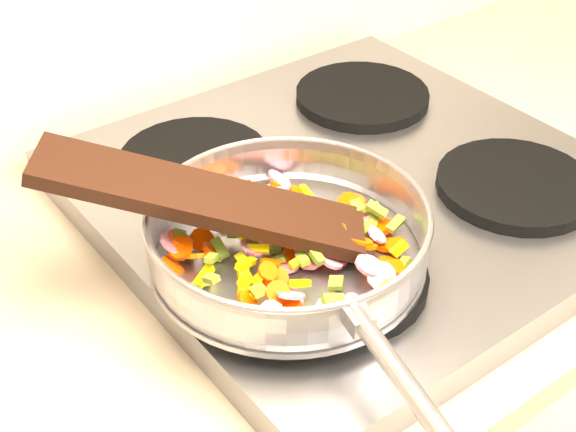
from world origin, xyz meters
TOP-DOWN VIEW (x-y plane):
  - cooktop at (-0.70, 1.67)m, footprint 0.60×0.60m
  - grate_fl at (-0.84, 1.52)m, footprint 0.19×0.19m
  - grate_fr at (-0.56, 1.52)m, footprint 0.19×0.19m
  - grate_bl at (-0.84, 1.81)m, footprint 0.19×0.19m
  - grate_br at (-0.56, 1.81)m, footprint 0.19×0.19m
  - saute_pan at (-0.87, 1.57)m, footprint 0.34×0.50m
  - vegetable_heap at (-0.86, 1.57)m, footprint 0.26×0.26m
  - wooden_spatula at (-0.93, 1.63)m, footprint 0.31×0.27m

SIDE VIEW (x-z plane):
  - cooktop at x=-0.70m, z-range 0.90..0.94m
  - grate_fl at x=-0.84m, z-range 0.94..0.96m
  - grate_fr at x=-0.56m, z-range 0.94..0.96m
  - grate_bl at x=-0.84m, z-range 0.94..0.96m
  - grate_br at x=-0.56m, z-range 0.94..0.96m
  - vegetable_heap at x=-0.86m, z-range 0.95..1.00m
  - saute_pan at x=-0.87m, z-range 0.96..1.02m
  - wooden_spatula at x=-0.93m, z-range 0.97..1.08m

